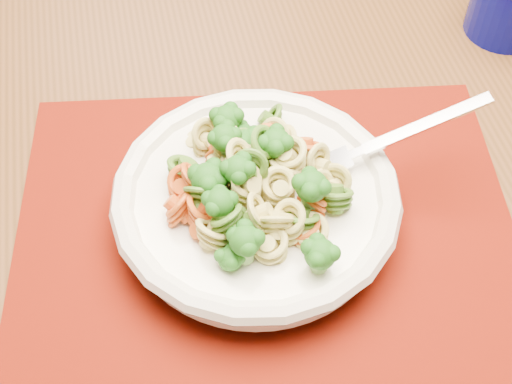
# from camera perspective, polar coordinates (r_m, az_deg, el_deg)

# --- Properties ---
(dining_table) EXTENTS (1.77, 1.45, 0.78)m
(dining_table) POSITION_cam_1_polar(r_m,az_deg,el_deg) (0.72, -1.36, -3.42)
(dining_table) COLOR #573218
(dining_table) RESTS_ON ground
(placemat) EXTENTS (0.48, 0.40, 0.00)m
(placemat) POSITION_cam_1_polar(r_m,az_deg,el_deg) (0.60, 0.82, -3.17)
(placemat) COLOR #601004
(placemat) RESTS_ON dining_table
(pasta_bowl) EXTENTS (0.24, 0.24, 0.05)m
(pasta_bowl) POSITION_cam_1_polar(r_m,az_deg,el_deg) (0.59, 0.00, -0.70)
(pasta_bowl) COLOR white
(pasta_bowl) RESTS_ON placemat
(pasta_broccoli_heap) EXTENTS (0.20, 0.20, 0.06)m
(pasta_broccoli_heap) POSITION_cam_1_polar(r_m,az_deg,el_deg) (0.57, 0.00, 0.37)
(pasta_broccoli_heap) COLOR tan
(pasta_broccoli_heap) RESTS_ON pasta_bowl
(fork) EXTENTS (0.18, 0.09, 0.08)m
(fork) POSITION_cam_1_polar(r_m,az_deg,el_deg) (0.59, 6.39, 2.44)
(fork) COLOR silver
(fork) RESTS_ON pasta_bowl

